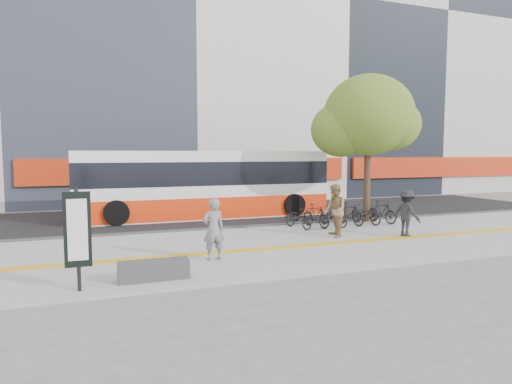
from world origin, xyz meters
name	(u,v)px	position (x,y,z in m)	size (l,w,h in m)	color
ground	(244,262)	(0.00, 0.00, 0.00)	(120.00, 120.00, 0.00)	#61625D
sidewalk	(228,249)	(0.00, 1.50, 0.04)	(40.00, 7.00, 0.08)	gray
tactile_strip	(233,251)	(0.00, 1.00, 0.09)	(40.00, 0.45, 0.01)	gold
street	(181,217)	(0.00, 9.00, 0.03)	(40.00, 8.00, 0.06)	black
curb	(201,230)	(0.00, 5.00, 0.07)	(40.00, 0.25, 0.14)	#3C3C3F
bench	(154,270)	(-2.60, -1.20, 0.30)	(1.60, 0.45, 0.45)	#3C3C3F
signboard	(78,231)	(-4.20, -1.51, 1.37)	(0.55, 0.10, 2.20)	black
street_tree	(366,117)	(7.18, 4.82, 4.51)	(4.40, 3.80, 6.31)	#312116
bus	(205,186)	(1.02, 8.50, 1.49)	(11.39, 2.70, 3.03)	white
bicycle_row	(341,215)	(5.52, 4.00, 0.51)	(4.68, 1.66, 0.92)	black
seated_woman	(213,229)	(-0.80, 0.20, 0.93)	(0.62, 0.41, 1.69)	black
pedestrian_tan	(335,210)	(4.06, 2.02, 1.01)	(0.90, 0.70, 1.85)	olive
pedestrian_dark	(407,213)	(6.49, 1.23, 0.90)	(1.06, 0.61, 1.64)	black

